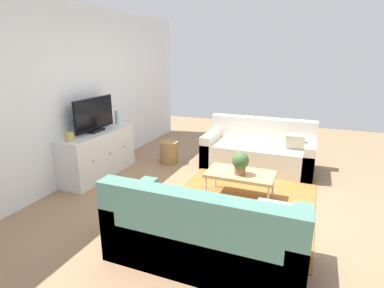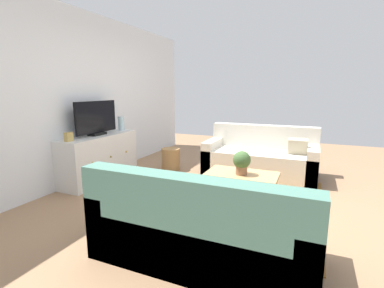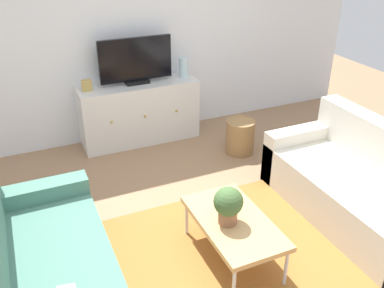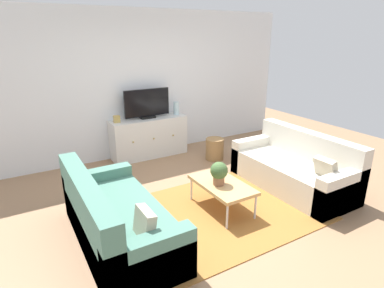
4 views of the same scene
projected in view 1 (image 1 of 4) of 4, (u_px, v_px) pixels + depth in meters
The scene contains 12 objects.
ground_plane at pixel (232, 199), 4.35m from camera, with size 10.00×10.00×0.00m, color #997251.
wall_back at pixel (78, 94), 4.88m from camera, with size 6.40×0.12×2.70m, color white.
area_rug at pixel (242, 200), 4.30m from camera, with size 2.50×1.90×0.01m, color #9E662D.
couch_left_side at pixel (204, 237), 2.96m from camera, with size 0.87×1.88×0.84m.
couch_right_side at pixel (259, 151), 5.51m from camera, with size 0.87×1.88×0.84m.
coffee_table at pixel (240, 175), 4.26m from camera, with size 0.52×0.93×0.39m.
potted_plant at pixel (240, 162), 4.15m from camera, with size 0.23×0.23×0.31m.
tv_console at pixel (99, 154), 5.08m from camera, with size 1.44×0.47×0.75m.
flat_screen_tv at pixel (94, 115), 4.90m from camera, with size 0.88×0.16×0.55m.
glass_vase at pixel (118, 117), 5.47m from camera, with size 0.11×0.11×0.25m, color silver.
mantel_clock at pixel (69, 137), 4.42m from camera, with size 0.11×0.07×0.13m, color tan.
wicker_basket at pixel (169, 152), 5.73m from camera, with size 0.34×0.34×0.40m, color #9E7547.
Camera 1 is at (-3.87, -0.96, 1.99)m, focal length 28.91 mm.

